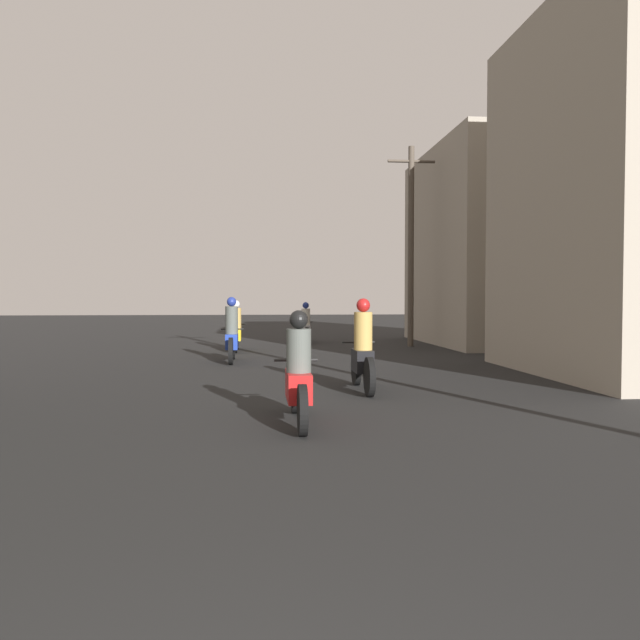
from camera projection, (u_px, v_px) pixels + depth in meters
The scene contains 7 objects.
motorcycle_red at pixel (298, 378), 8.08m from camera, with size 0.60×2.10×1.48m.
motorcycle_black at pixel (363, 354), 10.96m from camera, with size 0.60×2.06×1.63m.
motorcycle_blue at pixel (232, 336), 15.89m from camera, with size 0.60×2.02×1.66m.
motorcycle_yellow at pixel (236, 331), 19.20m from camera, with size 0.60×2.03×1.57m.
motorcycle_silver at pixel (306, 326), 22.96m from camera, with size 0.60×1.94×1.49m.
building_right_far at pixel (494, 247), 22.40m from camera, with size 4.69×7.78×6.94m.
utility_pole_far at pixel (411, 242), 20.97m from camera, with size 1.60×0.20×6.72m.
Camera 1 is at (-0.01, -1.29, 1.64)m, focal length 35.00 mm.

